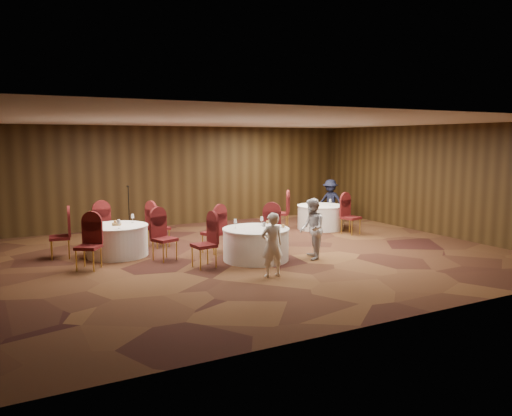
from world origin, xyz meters
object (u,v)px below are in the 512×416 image
table_left (117,240)px  man_c (330,201)px  table_main (256,244)px  mic_stand (129,223)px  woman_b (312,229)px  table_right (321,217)px  woman_a (272,245)px

table_left → man_c: 7.69m
table_main → mic_stand: bearing=115.7°
woman_b → table_right: bearing=167.5°
table_left → table_main: bearing=-34.9°
table_right → man_c: (1.05, 0.93, 0.34)m
mic_stand → woman_b: (3.13, -4.57, 0.29)m
table_main → man_c: size_ratio=1.07×
table_main → mic_stand: 4.48m
table_left → table_right: bearing=6.9°
table_left → woman_b: (3.93, -2.44, 0.34)m
table_left → man_c: size_ratio=1.02×
woman_a → table_main: bearing=-101.5°
table_main → table_right: bearing=36.0°
table_right → man_c: 1.44m
table_left → woman_b: 4.64m
table_left → woman_a: (2.37, -3.33, 0.28)m
table_right → woman_b: bearing=-127.9°
table_right → woman_a: size_ratio=1.11×
mic_stand → man_c: 6.71m
table_right → mic_stand: size_ratio=0.98×
table_left → table_right: (6.44, 0.78, 0.00)m
table_left → table_right: same height
mic_stand → table_right: bearing=-13.4°
mic_stand → woman_a: size_ratio=1.13×
woman_b → man_c: man_c is taller
mic_stand → man_c: size_ratio=1.03×
woman_b → table_main: bearing=-88.6°
table_main → table_right: 4.58m
table_main → table_right: (3.70, 2.69, 0.00)m
table_right → woman_a: bearing=-134.8°
table_left → woman_b: bearing=-31.8°
table_main → table_right: size_ratio=1.05×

